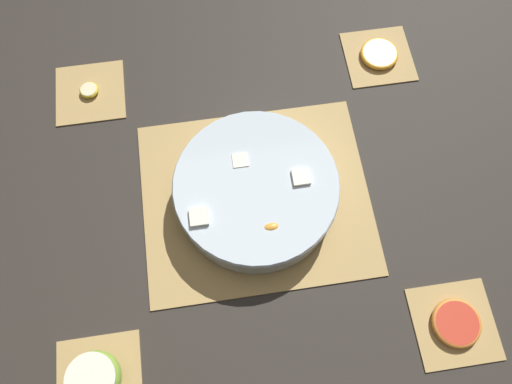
% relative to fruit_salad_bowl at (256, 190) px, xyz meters
% --- Properties ---
extents(ground_plane, '(6.00, 6.00, 0.00)m').
position_rel_fruit_salad_bowl_xyz_m(ground_plane, '(0.00, -0.00, -0.04)').
color(ground_plane, '#2D2823').
extents(bamboo_mat_center, '(0.42, 0.36, 0.01)m').
position_rel_fruit_salad_bowl_xyz_m(bamboo_mat_center, '(0.00, -0.00, -0.04)').
color(bamboo_mat_center, tan).
rests_on(bamboo_mat_center, ground_plane).
extents(coaster_mat_near_left, '(0.14, 0.14, 0.01)m').
position_rel_fruit_salad_bowl_xyz_m(coaster_mat_near_left, '(-0.30, -0.27, -0.04)').
color(coaster_mat_near_left, tan).
rests_on(coaster_mat_near_left, ground_plane).
extents(coaster_mat_near_right, '(0.14, 0.14, 0.01)m').
position_rel_fruit_salad_bowl_xyz_m(coaster_mat_near_right, '(0.30, -0.27, -0.04)').
color(coaster_mat_near_right, tan).
rests_on(coaster_mat_near_right, ground_plane).
extents(coaster_mat_far_left, '(0.14, 0.14, 0.01)m').
position_rel_fruit_salad_bowl_xyz_m(coaster_mat_far_left, '(-0.30, 0.27, -0.04)').
color(coaster_mat_far_left, tan).
rests_on(coaster_mat_far_left, ground_plane).
extents(coaster_mat_far_right, '(0.14, 0.14, 0.01)m').
position_rel_fruit_salad_bowl_xyz_m(coaster_mat_far_right, '(0.30, 0.27, -0.04)').
color(coaster_mat_far_right, tan).
rests_on(coaster_mat_far_right, ground_plane).
extents(fruit_salad_bowl, '(0.29, 0.29, 0.08)m').
position_rel_fruit_salad_bowl_xyz_m(fruit_salad_bowl, '(0.00, 0.00, 0.00)').
color(fruit_salad_bowl, silver).
rests_on(fruit_salad_bowl, bamboo_mat_center).
extents(apple_half, '(0.09, 0.09, 0.05)m').
position_rel_fruit_salad_bowl_xyz_m(apple_half, '(0.30, 0.27, -0.01)').
color(apple_half, '#7FAD38').
rests_on(apple_half, coaster_mat_far_right).
extents(orange_slice_whole, '(0.08, 0.08, 0.01)m').
position_rel_fruit_salad_bowl_xyz_m(orange_slice_whole, '(-0.30, -0.27, -0.03)').
color(orange_slice_whole, '#F9A338').
rests_on(orange_slice_whole, coaster_mat_near_left).
extents(banana_coin_single, '(0.04, 0.04, 0.01)m').
position_rel_fruit_salad_bowl_xyz_m(banana_coin_single, '(0.30, -0.27, -0.03)').
color(banana_coin_single, beige).
rests_on(banana_coin_single, coaster_mat_near_right).
extents(grapefruit_slice, '(0.08, 0.08, 0.01)m').
position_rel_fruit_salad_bowl_xyz_m(grapefruit_slice, '(-0.30, 0.27, -0.03)').
color(grapefruit_slice, red).
rests_on(grapefruit_slice, coaster_mat_far_left).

